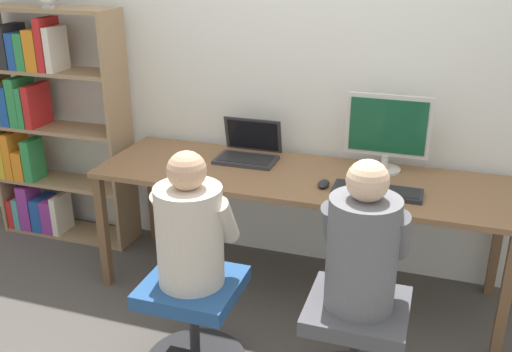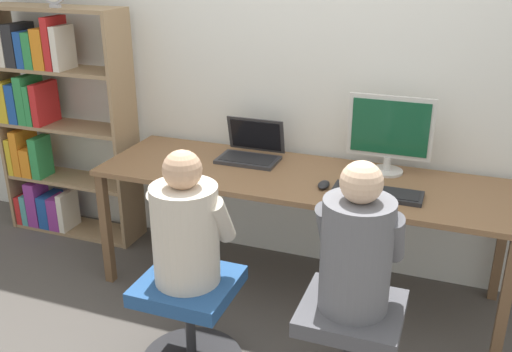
# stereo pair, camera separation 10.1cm
# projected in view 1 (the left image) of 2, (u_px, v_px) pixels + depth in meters

# --- Properties ---
(ground_plane) EXTENTS (14.00, 14.00, 0.00)m
(ground_plane) POSITION_uv_depth(u_px,v_px,m) (280.00, 321.00, 3.09)
(ground_plane) COLOR #4C4742
(wall_back) EXTENTS (10.00, 0.05, 2.60)m
(wall_back) POSITION_uv_depth(u_px,v_px,m) (320.00, 57.00, 3.27)
(wall_back) COLOR silver
(wall_back) RESTS_ON ground_plane
(desk) EXTENTS (2.25, 0.69, 0.73)m
(desk) POSITION_uv_depth(u_px,v_px,m) (299.00, 185.00, 3.15)
(desk) COLOR brown
(desk) RESTS_ON ground_plane
(desktop_monitor) EXTENTS (0.46, 0.18, 0.43)m
(desktop_monitor) POSITION_uv_depth(u_px,v_px,m) (387.00, 132.00, 3.10)
(desktop_monitor) COLOR beige
(desktop_monitor) RESTS_ON desk
(laptop) EXTENTS (0.35, 0.27, 0.23)m
(laptop) POSITION_uv_depth(u_px,v_px,m) (248.00, 151.00, 3.34)
(laptop) COLOR #2D2D30
(laptop) RESTS_ON desk
(keyboard) EXTENTS (0.45, 0.16, 0.03)m
(keyboard) POSITION_uv_depth(u_px,v_px,m) (377.00, 191.00, 2.89)
(keyboard) COLOR #232326
(keyboard) RESTS_ON desk
(computer_mouse_by_keyboard) EXTENTS (0.06, 0.11, 0.03)m
(computer_mouse_by_keyboard) POSITION_uv_depth(u_px,v_px,m) (324.00, 184.00, 2.97)
(computer_mouse_by_keyboard) COLOR black
(computer_mouse_by_keyboard) RESTS_ON desk
(office_chair_left) EXTENTS (0.49, 0.49, 0.48)m
(office_chair_left) POSITION_uv_depth(u_px,v_px,m) (355.00, 345.00, 2.50)
(office_chair_left) COLOR #262628
(office_chair_left) RESTS_ON ground_plane
(office_chair_right) EXTENTS (0.49, 0.49, 0.48)m
(office_chair_right) POSITION_uv_depth(u_px,v_px,m) (194.00, 320.00, 2.66)
(office_chair_right) COLOR #262628
(office_chair_right) RESTS_ON ground_plane
(person_at_monitor) EXTENTS (0.36, 0.32, 0.65)m
(person_at_monitor) POSITION_uv_depth(u_px,v_px,m) (363.00, 245.00, 2.32)
(person_at_monitor) COLOR slate
(person_at_monitor) RESTS_ON office_chair_left
(person_at_laptop) EXTENTS (0.37, 0.32, 0.62)m
(person_at_laptop) POSITION_uv_depth(u_px,v_px,m) (190.00, 228.00, 2.49)
(person_at_laptop) COLOR beige
(person_at_laptop) RESTS_ON office_chair_right
(bookshelf) EXTENTS (0.95, 0.28, 1.55)m
(bookshelf) POSITION_uv_depth(u_px,v_px,m) (40.00, 125.00, 3.78)
(bookshelf) COLOR #997A56
(bookshelf) RESTS_ON ground_plane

